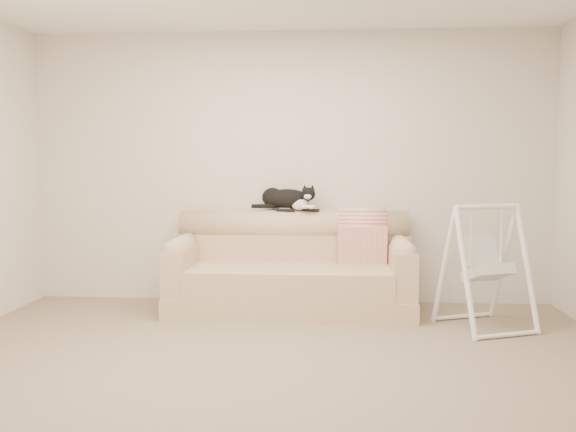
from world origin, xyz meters
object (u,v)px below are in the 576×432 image
object	(u,v)px
remote_a	(285,209)
tuxedo_cat	(287,198)
baby_swing	(485,266)
sofa	(291,272)
remote_b	(311,210)

from	to	relation	value
remote_a	tuxedo_cat	xyz separation A→B (m)	(0.02, 0.04, 0.10)
baby_swing	remote_a	bearing A→B (deg)	156.45
remote_a	sofa	bearing A→B (deg)	-70.58
remote_a	tuxedo_cat	world-z (taller)	tuxedo_cat
remote_b	sofa	bearing A→B (deg)	-125.82
sofa	remote_b	bearing A→B (deg)	54.18
remote_a	baby_swing	xyz separation A→B (m)	(1.70, -0.74, -0.40)
sofa	baby_swing	xyz separation A→B (m)	(1.62, -0.52, 0.16)
remote_b	tuxedo_cat	world-z (taller)	tuxedo_cat
sofa	remote_b	size ratio (longest dim) A/B	12.47
tuxedo_cat	baby_swing	xyz separation A→B (m)	(1.68, -0.78, -0.50)
tuxedo_cat	remote_b	bearing A→B (deg)	-6.71
sofa	tuxedo_cat	distance (m)	0.71
remote_b	baby_swing	size ratio (longest dim) A/B	0.17
remote_b	baby_swing	distance (m)	1.69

